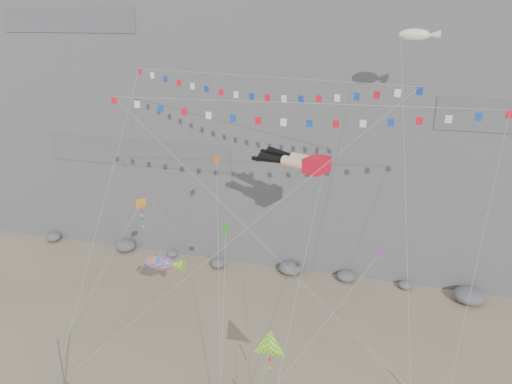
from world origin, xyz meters
TOP-DOWN VIEW (x-y plane):
  - ground at (0.00, 0.00)m, footprint 120.00×120.00m
  - cliff at (0.00, 32.00)m, footprint 80.00×28.00m
  - talus_boulders at (0.00, 17.00)m, footprint 60.00×3.00m
  - anchor_pole_left at (-12.82, -4.86)m, footprint 0.12×0.12m
  - legs_kite at (2.00, 8.51)m, footprint 7.03×19.83m
  - flag_banner_upper at (-1.46, 9.24)m, footprint 24.74×17.40m
  - flag_banner_lower at (2.52, 5.19)m, footprint 28.67×7.17m
  - harlequin_kite at (-8.79, 1.53)m, footprint 7.59×5.72m
  - fish_windsock at (-6.76, -0.06)m, footprint 9.36×3.87m
  - delta_kite at (2.69, -3.12)m, footprint 2.62×5.71m
  - blimp_windsock at (10.31, 11.84)m, footprint 4.03×14.00m
  - small_kite_a at (-4.36, 6.67)m, footprint 5.38×14.05m
  - small_kite_b at (9.12, 3.46)m, footprint 8.90×10.80m
  - small_kite_c at (-2.37, 2.91)m, footprint 3.28×10.52m

SIDE VIEW (x-z plane):
  - ground at x=0.00m, z-range 0.00..0.00m
  - talus_boulders at x=0.00m, z-range 0.00..1.20m
  - anchor_pole_left at x=-12.82m, z-range 0.00..4.21m
  - delta_kite at x=2.69m, z-range 1.48..9.25m
  - fish_windsock at x=-6.76m, z-range 2.94..14.93m
  - small_kite_b at x=9.12m, z-range 1.66..18.17m
  - small_kite_c at x=-2.37m, z-range 3.33..18.26m
  - harlequin_kite at x=-8.79m, z-range 5.21..20.51m
  - small_kite_a at x=-4.36m, z-range 4.59..25.43m
  - legs_kite at x=2.00m, z-range 3.95..26.45m
  - flag_banner_lower at x=2.52m, z-range 8.26..32.75m
  - flag_banner_upper at x=-1.46m, z-range 7.44..36.18m
  - blimp_windsock at x=10.31m, z-range 10.77..39.21m
  - cliff at x=0.00m, z-range 0.00..50.00m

